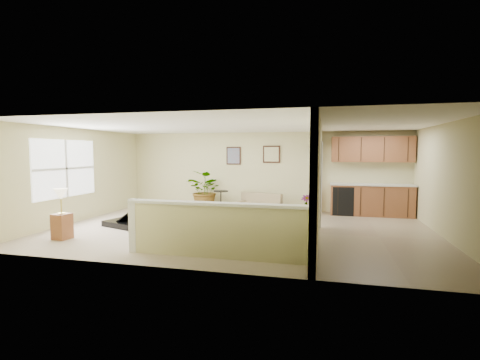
% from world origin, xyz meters
% --- Properties ---
extents(floor, '(9.00, 9.00, 0.00)m').
position_xyz_m(floor, '(0.00, 0.00, 0.00)').
color(floor, '#C7B39A').
rests_on(floor, ground).
extents(back_wall, '(9.00, 0.04, 2.50)m').
position_xyz_m(back_wall, '(0.00, 3.00, 1.25)').
color(back_wall, '#CDC78C').
rests_on(back_wall, floor).
extents(front_wall, '(9.00, 0.04, 2.50)m').
position_xyz_m(front_wall, '(0.00, -3.00, 1.25)').
color(front_wall, '#CDC78C').
rests_on(front_wall, floor).
extents(left_wall, '(0.04, 6.00, 2.50)m').
position_xyz_m(left_wall, '(-4.50, 0.00, 1.25)').
color(left_wall, '#CDC78C').
rests_on(left_wall, floor).
extents(right_wall, '(0.04, 6.00, 2.50)m').
position_xyz_m(right_wall, '(4.50, 0.00, 1.25)').
color(right_wall, '#CDC78C').
rests_on(right_wall, floor).
extents(ceiling, '(9.00, 6.00, 0.04)m').
position_xyz_m(ceiling, '(0.00, 0.00, 2.50)').
color(ceiling, white).
rests_on(ceiling, back_wall).
extents(kitchen_vinyl, '(2.70, 6.00, 0.01)m').
position_xyz_m(kitchen_vinyl, '(3.15, 0.00, 0.00)').
color(kitchen_vinyl, gray).
rests_on(kitchen_vinyl, floor).
extents(interior_partition, '(0.18, 5.99, 2.50)m').
position_xyz_m(interior_partition, '(1.80, 0.25, 1.22)').
color(interior_partition, '#CDC78C').
rests_on(interior_partition, floor).
extents(pony_half_wall, '(3.42, 0.22, 1.00)m').
position_xyz_m(pony_half_wall, '(0.08, -2.30, 0.52)').
color(pony_half_wall, '#CDC78C').
rests_on(pony_half_wall, floor).
extents(left_window, '(0.05, 2.15, 1.45)m').
position_xyz_m(left_window, '(-4.49, -0.50, 1.45)').
color(left_window, white).
rests_on(left_window, left_wall).
extents(wall_art_left, '(0.48, 0.04, 0.58)m').
position_xyz_m(wall_art_left, '(-0.95, 2.97, 1.75)').
color(wall_art_left, '#331C12').
rests_on(wall_art_left, back_wall).
extents(wall_mirror, '(0.55, 0.04, 0.55)m').
position_xyz_m(wall_mirror, '(0.30, 2.97, 1.80)').
color(wall_mirror, '#331C12').
rests_on(wall_mirror, back_wall).
extents(kitchen_cabinets, '(2.36, 0.65, 2.33)m').
position_xyz_m(kitchen_cabinets, '(3.19, 2.73, 0.87)').
color(kitchen_cabinets, brown).
rests_on(kitchen_cabinets, floor).
extents(piano, '(1.92, 1.90, 1.32)m').
position_xyz_m(piano, '(-2.68, -0.02, 0.55)').
color(piano, black).
rests_on(piano, floor).
extents(piano_bench, '(0.71, 0.96, 0.57)m').
position_xyz_m(piano_bench, '(-1.68, -0.22, 0.29)').
color(piano_bench, black).
rests_on(piano_bench, floor).
extents(loveseat, '(1.58, 1.14, 0.78)m').
position_xyz_m(loveseat, '(-0.04, 2.37, 0.30)').
color(loveseat, '#978560').
rests_on(loveseat, floor).
extents(accent_table, '(0.46, 0.46, 0.67)m').
position_xyz_m(accent_table, '(-1.18, 2.29, 0.43)').
color(accent_table, black).
rests_on(accent_table, floor).
extents(palm_plant, '(1.46, 1.38, 1.28)m').
position_xyz_m(palm_plant, '(-1.75, 2.51, 0.63)').
color(palm_plant, black).
rests_on(palm_plant, floor).
extents(small_plant, '(0.37, 0.37, 0.62)m').
position_xyz_m(small_plant, '(1.45, 2.23, 0.26)').
color(small_plant, black).
rests_on(small_plant, floor).
extents(lamp_stand, '(0.35, 0.35, 1.09)m').
position_xyz_m(lamp_stand, '(-3.51, -1.80, 0.46)').
color(lamp_stand, brown).
rests_on(lamp_stand, floor).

